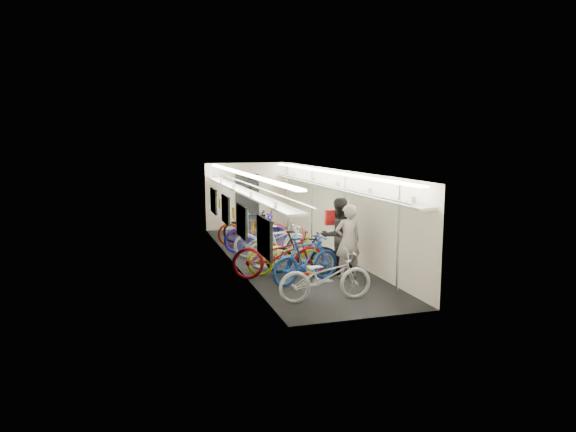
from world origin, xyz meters
TOP-DOWN VIEW (x-y plane):
  - train_car_shell at (-0.36, 0.71)m, footprint 10.00×10.00m
  - bicycle_0 at (-0.36, -3.81)m, footprint 1.95×0.75m
  - bicycle_1 at (-0.31, -2.48)m, footprint 1.89×1.06m
  - bicycle_2 at (-0.76, -1.87)m, footprint 2.29×1.07m
  - bicycle_3 at (-0.15, -1.69)m, footprint 1.83×1.12m
  - bicycle_4 at (-0.55, -1.72)m, footprint 1.98×1.05m
  - bicycle_5 at (-0.42, -0.96)m, footprint 1.89×0.70m
  - bicycle_6 at (-0.40, 0.16)m, footprint 2.15×1.19m
  - bicycle_7 at (-0.60, 1.07)m, footprint 1.93×0.63m
  - bicycle_8 at (-0.53, 1.83)m, footprint 2.26×1.35m
  - bicycle_9 at (-0.45, 2.36)m, footprint 1.87×0.93m
  - passenger_near at (0.78, -2.31)m, footprint 0.64×0.42m
  - passenger_mid at (0.73, -1.83)m, footprint 0.93×0.74m
  - backpack at (0.75, -1.26)m, footprint 0.27×0.16m

SIDE VIEW (x-z plane):
  - bicycle_4 at x=-0.55m, z-range 0.00..0.99m
  - bicycle_0 at x=-0.36m, z-range 0.00..1.01m
  - bicycle_3 at x=-0.15m, z-range 0.00..1.06m
  - bicycle_6 at x=-0.40m, z-range 0.00..1.07m
  - bicycle_9 at x=-0.45m, z-range 0.00..1.08m
  - bicycle_1 at x=-0.31m, z-range 0.00..1.09m
  - bicycle_5 at x=-0.42m, z-range 0.00..1.11m
  - bicycle_8 at x=-0.53m, z-range 0.00..1.12m
  - bicycle_7 at x=-0.60m, z-range 0.00..1.14m
  - bicycle_2 at x=-0.76m, z-range 0.00..1.16m
  - passenger_near at x=0.78m, z-range 0.00..1.73m
  - passenger_mid at x=0.73m, z-range 0.00..1.83m
  - backpack at x=0.75m, z-range 1.09..1.47m
  - train_car_shell at x=-0.36m, z-range -3.34..6.66m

